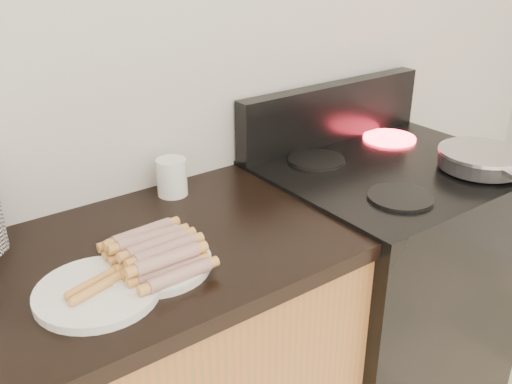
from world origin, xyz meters
TOP-DOWN VIEW (x-y plane):
  - wall_back at (0.00, 2.00)m, footprint 4.00×0.04m
  - stove at (0.78, 1.68)m, footprint 0.76×0.65m
  - stove_panel at (0.78, 1.96)m, footprint 0.76×0.06m
  - burner_near_left at (0.61, 1.51)m, footprint 0.18×0.18m
  - burner_near_right at (0.95, 1.51)m, footprint 0.18×0.18m
  - burner_far_left at (0.61, 1.84)m, footprint 0.18×0.18m
  - burner_far_right at (0.95, 1.84)m, footprint 0.18×0.18m
  - frying_pan at (0.96, 1.49)m, footprint 0.27×0.43m
  - main_plate at (-0.08, 1.61)m, footprint 0.29×0.29m
  - side_plate at (-0.22, 1.58)m, footprint 0.30×0.30m
  - hotdog_pile at (-0.08, 1.61)m, footprint 0.14×0.23m
  - plain_sausages at (-0.22, 1.58)m, footprint 0.12×0.07m
  - mug at (0.14, 1.92)m, footprint 0.10×0.10m

SIDE VIEW (x-z plane):
  - stove at x=0.78m, z-range 0.00..0.91m
  - main_plate at x=-0.08m, z-range 0.90..0.92m
  - side_plate at x=-0.22m, z-range 0.90..0.92m
  - burner_near_left at x=0.61m, z-range 0.91..0.92m
  - burner_near_right at x=0.95m, z-range 0.91..0.92m
  - burner_far_left at x=0.61m, z-range 0.91..0.92m
  - burner_far_right at x=0.95m, z-range 0.91..0.92m
  - plain_sausages at x=-0.22m, z-range 0.92..0.94m
  - hotdog_pile at x=-0.08m, z-range 0.91..0.97m
  - frying_pan at x=0.96m, z-range 0.92..0.98m
  - mug at x=0.14m, z-range 0.90..1.01m
  - stove_panel at x=0.78m, z-range 0.91..1.11m
  - wall_back at x=0.00m, z-range 0.00..2.60m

